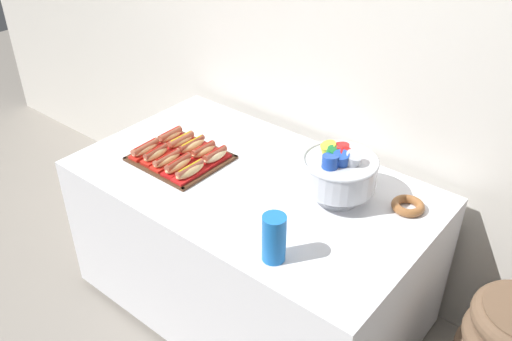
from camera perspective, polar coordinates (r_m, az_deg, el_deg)
ground_plane at (r=2.95m, az=-0.44°, el=-13.60°), size 10.00×10.00×0.00m
back_wall at (r=2.64m, az=7.81°, el=14.11°), size 6.00×0.10×2.60m
buffet_table at (r=2.66m, az=-0.47°, el=-7.56°), size 1.61×0.94×0.78m
serving_tray at (r=2.61m, az=-7.84°, el=1.25°), size 0.41×0.36×0.01m
hot_dog_0 at (r=2.64m, az=-11.42°, el=2.17°), size 0.06×0.17×0.06m
hot_dog_1 at (r=2.59m, az=-10.35°, el=1.65°), size 0.07×0.16×0.06m
hot_dog_2 at (r=2.54m, az=-9.23°, el=1.06°), size 0.06×0.17×0.06m
hot_dog_3 at (r=2.49m, az=-8.07°, el=0.54°), size 0.07×0.18×0.06m
hot_dog_4 at (r=2.45m, az=-6.86°, el=-0.10°), size 0.07×0.18×0.06m
hot_dog_5 at (r=2.73m, az=-8.82°, el=3.57°), size 0.06×0.15×0.06m
hot_dog_6 at (r=2.69m, az=-7.72°, el=3.03°), size 0.06×0.17×0.06m
hot_dog_7 at (r=2.64m, az=-6.60°, el=2.56°), size 0.07×0.17×0.06m
hot_dog_8 at (r=2.59m, az=-5.43°, el=2.03°), size 0.07×0.16×0.06m
hot_dog_9 at (r=2.54m, az=-4.22°, el=1.49°), size 0.07×0.15×0.06m
punch_bowl at (r=2.27m, az=8.60°, el=-0.03°), size 0.32×0.32×0.25m
cup_stack at (r=1.97m, az=1.88°, el=-7.03°), size 0.09×0.09×0.19m
donut at (r=2.34m, az=15.50°, el=-3.56°), size 0.14×0.14×0.04m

